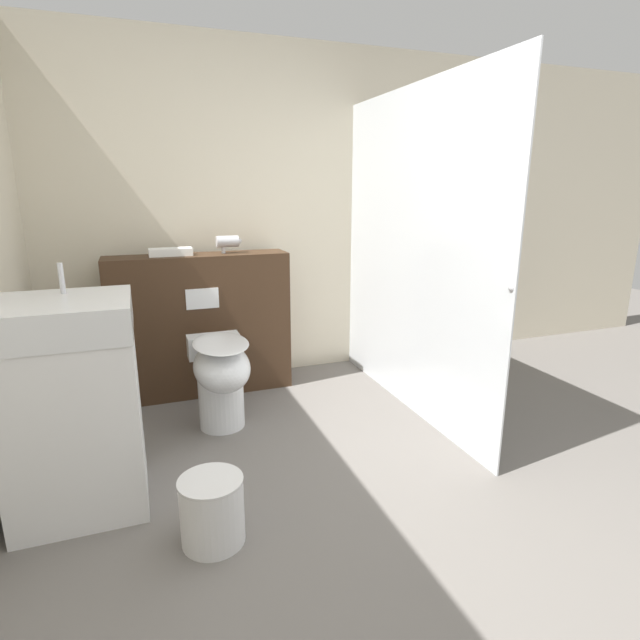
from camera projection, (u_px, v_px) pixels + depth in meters
ground_plane at (421, 568)px, 1.97m from camera, size 12.00×12.00×0.00m
wall_back at (265, 216)px, 3.82m from camera, size 8.00×0.06×2.50m
partition_panel at (202, 325)px, 3.58m from camera, size 1.25×0.29×1.01m
shower_glass at (412, 256)px, 3.21m from camera, size 0.04×1.93×2.07m
toilet at (221, 375)px, 3.04m from camera, size 0.33×0.63×0.58m
sink_vanity at (74, 406)px, 2.27m from camera, size 0.57×0.55×1.13m
hair_drier at (229, 242)px, 3.51m from camera, size 0.18×0.08×0.12m
folded_towel at (171, 252)px, 3.38m from camera, size 0.28×0.13×0.05m
waste_bin at (212, 511)px, 2.09m from camera, size 0.27×0.27×0.29m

